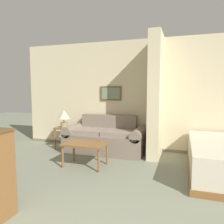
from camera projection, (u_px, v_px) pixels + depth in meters
name	position (u px, v px, depth m)	size (l,w,h in m)	color
wall_back	(153.00, 96.00, 5.11)	(6.72, 0.16, 2.60)	beige
wall_partition_pillar	(156.00, 96.00, 4.62)	(0.24, 0.83, 2.60)	beige
couch	(105.00, 138.00, 5.06)	(1.83, 0.84, 0.83)	gray
coffee_table	(85.00, 146.00, 4.08)	(0.79, 0.51, 0.44)	brown
side_table	(64.00, 131.00, 5.33)	(0.38, 0.38, 0.53)	brown
table_lamp	(64.00, 116.00, 5.29)	(0.32, 0.32, 0.42)	tan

